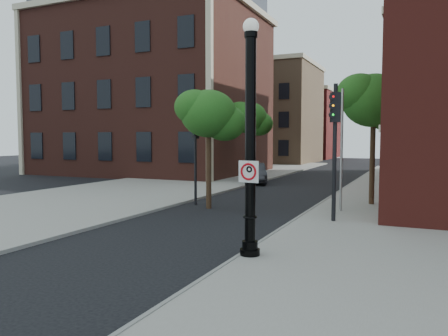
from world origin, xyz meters
The scene contains 16 objects.
ground centered at (0.00, 0.00, 0.00)m, with size 120.00×120.00×0.00m, color black.
sidewalk_right centered at (6.00, 10.00, 0.06)m, with size 8.00×60.00×0.12m, color gray.
sidewalk_left centered at (-9.00, 18.00, 0.06)m, with size 10.00×50.00×0.12m, color gray.
curb_edge centered at (2.05, 10.00, 0.07)m, with size 0.10×60.00×0.14m, color gray.
victorian_building centered at (-16.00, 23.97, 8.74)m, with size 18.60×14.60×17.95m.
bg_building_tan_a centered at (-12.00, 44.00, 6.00)m, with size 12.00×12.00×12.00m, color #836447.
bg_building_red centered at (-12.00, 58.00, 5.00)m, with size 12.00×12.00×10.00m, color maroon.
lamppost centered at (2.30, 0.53, 2.86)m, with size 0.52×0.52×6.19m.
no_parking_sign centered at (2.32, 0.37, 2.32)m, with size 0.56×0.09×0.56m.
parked_car centered at (-4.31, 18.57, 0.69)m, with size 1.47×4.21×1.39m, color #2C2C31.
traffic_signal_left centered at (-3.40, 8.18, 2.89)m, with size 0.30×0.37×4.29m.
traffic_signal_right centered at (3.42, 6.15, 3.45)m, with size 0.42×0.45×5.12m.
utility_pole centered at (3.28, 8.56, 2.60)m, with size 0.10×0.10×5.20m, color #999999.
street_tree_a centered at (-2.31, 7.52, 4.18)m, with size 2.94×2.66×5.30m.
street_tree_b centered at (-5.25, 20.01, 4.57)m, with size 3.21×2.90×5.79m.
street_tree_c centered at (4.30, 11.11, 4.80)m, with size 3.37×3.05×6.07m.
Camera 1 is at (6.32, -9.96, 3.18)m, focal length 35.00 mm.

